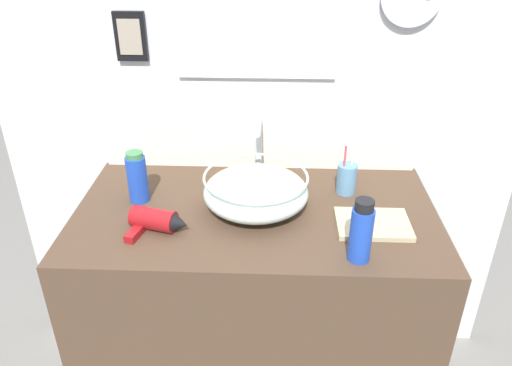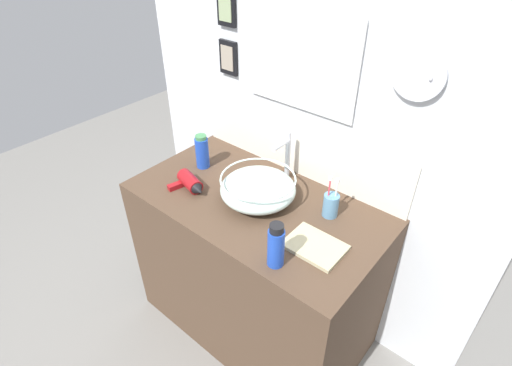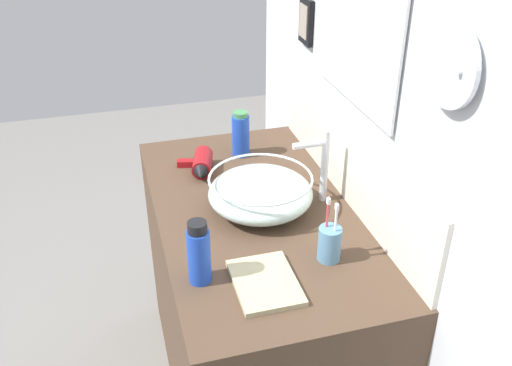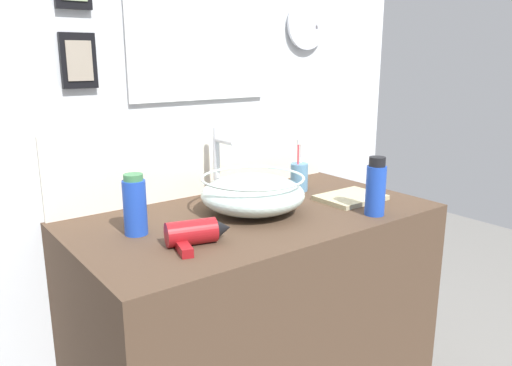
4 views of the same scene
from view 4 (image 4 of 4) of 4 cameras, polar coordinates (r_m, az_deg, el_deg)
vanity_counter at (r=1.77m, az=-0.03°, el=-16.75°), size 1.15×0.63×0.85m
back_panel at (r=1.81m, az=-6.75°, el=12.32°), size 1.90×0.09×2.57m
glass_bowl_sink at (r=1.59m, az=-0.24°, el=-1.20°), size 0.33×0.33×0.12m
faucet at (r=1.74m, az=-4.19°, el=2.82°), size 0.02×0.12×0.25m
hair_drier at (r=1.34m, az=-6.82°, el=-5.67°), size 0.19×0.14×0.07m
toothbrush_cup at (r=1.86m, az=4.95°, el=0.75°), size 0.07×0.07×0.20m
spray_bottle at (r=1.60m, az=13.52°, el=-0.50°), size 0.06×0.06×0.19m
lotion_bottle at (r=1.43m, az=-13.68°, el=-2.50°), size 0.06×0.06×0.17m
hand_towel at (r=1.78m, az=10.75°, el=-1.65°), size 0.22×0.16×0.02m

